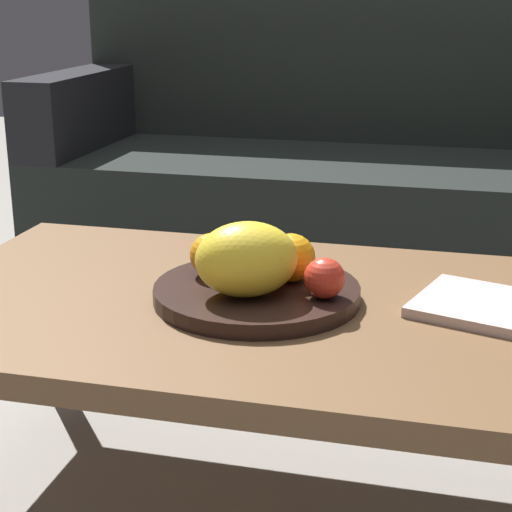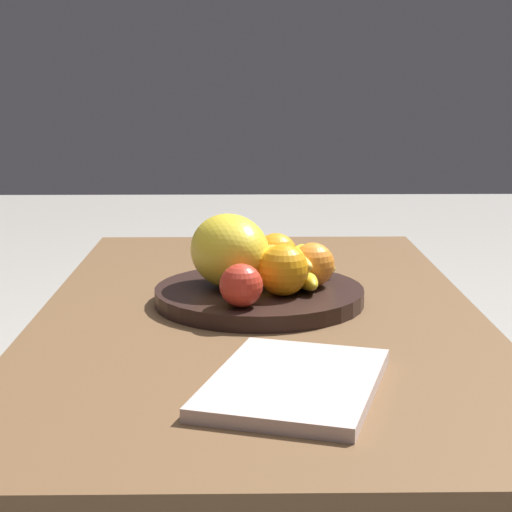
# 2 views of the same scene
# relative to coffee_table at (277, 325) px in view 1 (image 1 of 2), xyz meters

# --- Properties ---
(coffee_table) EXTENTS (1.16, 0.66, 0.38)m
(coffee_table) POSITION_rel_coffee_table_xyz_m (0.00, 0.00, 0.00)
(coffee_table) COLOR brown
(coffee_table) RESTS_ON ground_plane
(couch) EXTENTS (1.70, 0.70, 0.90)m
(couch) POSITION_rel_coffee_table_xyz_m (-0.07, 1.19, -0.04)
(couch) COLOR black
(couch) RESTS_ON ground_plane
(fruit_bowl) EXTENTS (0.32, 0.32, 0.03)m
(fruit_bowl) POSITION_rel_coffee_table_xyz_m (-0.03, -0.00, 0.05)
(fruit_bowl) COLOR black
(fruit_bowl) RESTS_ON coffee_table
(melon_large_front) EXTENTS (0.19, 0.17, 0.11)m
(melon_large_front) POSITION_rel_coffee_table_xyz_m (-0.04, -0.05, 0.12)
(melon_large_front) COLOR yellow
(melon_large_front) RESTS_ON fruit_bowl
(orange_front) EXTENTS (0.07, 0.07, 0.07)m
(orange_front) POSITION_rel_coffee_table_xyz_m (-0.12, 0.03, 0.10)
(orange_front) COLOR orange
(orange_front) RESTS_ON fruit_bowl
(orange_left) EXTENTS (0.08, 0.08, 0.08)m
(orange_left) POSITION_rel_coffee_table_xyz_m (0.01, 0.03, 0.10)
(orange_left) COLOR orange
(orange_left) RESTS_ON fruit_bowl
(orange_right) EXTENTS (0.07, 0.07, 0.07)m
(orange_right) POSITION_rel_coffee_table_xyz_m (-0.04, 0.08, 0.10)
(orange_right) COLOR orange
(orange_right) RESTS_ON fruit_bowl
(apple_front) EXTENTS (0.06, 0.06, 0.06)m
(apple_front) POSITION_rel_coffee_table_xyz_m (0.08, -0.03, 0.10)
(apple_front) COLOR red
(apple_front) RESTS_ON fruit_bowl
(banana_bunch) EXTENTS (0.15, 0.15, 0.06)m
(banana_bunch) POSITION_rel_coffee_table_xyz_m (-0.05, 0.05, 0.09)
(banana_bunch) COLOR gold
(banana_bunch) RESTS_ON fruit_bowl
(magazine) EXTENTS (0.29, 0.25, 0.02)m
(magazine) POSITION_rel_coffee_table_xyz_m (0.34, 0.03, 0.05)
(magazine) COLOR beige
(magazine) RESTS_ON coffee_table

